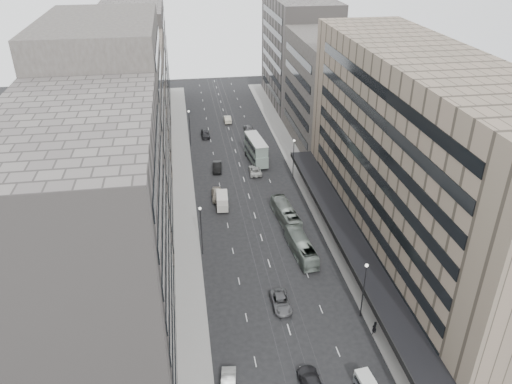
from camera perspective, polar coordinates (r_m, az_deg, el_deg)
ground at (r=69.54m, az=2.71°, el=-12.03°), size 220.00×220.00×0.00m
sidewalk_right at (r=102.57m, az=5.16°, el=2.34°), size 4.00×125.00×0.15m
sidewalk_left at (r=99.86m, az=-8.34°, el=1.38°), size 4.00×125.00×0.15m
department_store at (r=74.47m, az=18.15°, el=3.09°), size 19.20×60.00×30.00m
building_right_mid at (r=113.64m, az=8.43°, el=11.28°), size 15.00×28.00×24.00m
building_right_far at (r=141.06m, az=4.92°, el=15.70°), size 15.00×32.00×28.00m
building_left_a at (r=53.98m, az=-18.25°, el=-7.13°), size 15.00×28.00×30.00m
building_left_b at (r=76.67m, az=-15.97°, el=5.85°), size 15.00×26.00×34.00m
building_left_c at (r=103.41m, az=-14.29°, el=9.25°), size 15.00×28.00×25.00m
building_left_d at (r=134.63m, az=-13.46°, el=14.42°), size 15.00×38.00×28.00m
lamp_right_near at (r=64.93m, az=12.27°, el=-10.25°), size 0.44×0.44×8.32m
lamp_right_far at (r=97.68m, az=4.32°, el=4.31°), size 0.44×0.44×8.32m
lamp_left_near at (r=75.14m, az=-6.31°, el=-3.79°), size 0.44×0.44×8.32m
lamp_left_far at (r=113.85m, az=-7.61°, el=7.75°), size 0.44×0.44×8.32m
bus_near at (r=76.92m, az=5.20°, el=-6.27°), size 3.15×10.36×2.84m
bus_far at (r=84.86m, az=3.44°, el=-2.52°), size 3.54×10.65×2.91m
double_decker at (r=105.35m, az=-0.01°, el=4.88°), size 3.87×9.96×5.32m
panel_van at (r=88.70m, az=-3.88°, el=-1.00°), size 2.40×4.51×2.76m
sedan_1 at (r=58.39m, az=-3.18°, el=-21.09°), size 2.17×4.71×1.50m
sedan_2 at (r=67.89m, az=2.85°, el=-12.44°), size 2.40×5.12×1.42m
sedan_3 at (r=58.67m, az=6.37°, el=-20.88°), size 2.50×5.61×1.60m
sedan_4 at (r=92.28m, az=-4.48°, el=-0.26°), size 2.21×5.01×1.68m
sedan_5 at (r=102.73m, az=-4.44°, el=2.88°), size 2.16×5.08×1.63m
sedan_6 at (r=101.29m, az=-0.09°, el=2.52°), size 2.64×5.29×1.44m
sedan_7 at (r=122.46m, az=-0.86°, el=7.28°), size 2.20×5.18×1.49m
sedan_8 at (r=119.61m, az=-5.81°, el=6.64°), size 2.17×4.87×1.63m
sedan_9 at (r=128.60m, az=-3.28°, el=8.33°), size 1.76×4.92×1.62m
pedestrian at (r=65.35m, az=13.38°, el=-14.86°), size 0.82×0.69×1.92m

